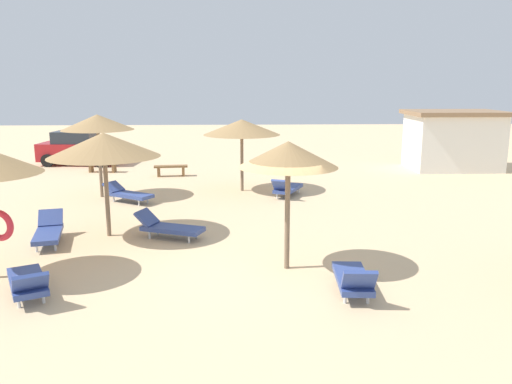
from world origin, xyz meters
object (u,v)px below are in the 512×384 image
at_px(parasol_0, 104,145).
at_px(lounger_1, 28,282).
at_px(parasol_3, 242,127).
at_px(parasol_5, 288,155).
at_px(lounger_5, 353,279).
at_px(parked_car, 79,149).
at_px(lounger_3, 287,188).
at_px(parasol_2, 97,123).
at_px(lounger_6, 49,231).
at_px(bench_1, 102,165).
at_px(lounger_2, 127,194).
at_px(lounger_0, 168,227).
at_px(bench_0, 171,169).
at_px(beach_cabana, 453,140).

bearing_deg(parasol_0, lounger_1, -98.40).
distance_m(parasol_3, parasol_5, 8.74).
xyz_separation_m(parasol_3, lounger_5, (2.10, -10.23, -2.16)).
bearing_deg(parasol_3, parasol_5, -84.05).
xyz_separation_m(lounger_1, parked_car, (-3.86, 17.00, 0.50)).
bearing_deg(lounger_3, parked_car, 141.12).
height_order(parasol_3, lounger_3, parasol_3).
distance_m(parasol_2, parked_car, 8.58).
distance_m(lounger_5, lounger_6, 8.24).
bearing_deg(lounger_3, lounger_6, -142.07).
bearing_deg(lounger_1, bench_1, 98.22).
bearing_deg(lounger_2, lounger_1, -92.17).
height_order(lounger_3, bench_1, lounger_3).
bearing_deg(lounger_3, lounger_2, -173.20).
bearing_deg(lounger_0, bench_0, 96.33).
bearing_deg(bench_0, lounger_1, -95.33).
height_order(parasol_2, beach_cabana, parasol_2).
bearing_deg(lounger_2, lounger_0, -65.74).
xyz_separation_m(lounger_0, parked_car, (-6.16, 13.12, 0.50)).
bearing_deg(bench_0, parasol_0, -93.92).
height_order(parasol_3, bench_1, parasol_3).
height_order(lounger_0, lounger_2, lounger_0).
distance_m(lounger_2, lounger_6, 4.84).
xyz_separation_m(parasol_0, lounger_6, (-1.45, -0.59, -2.23)).
height_order(parasol_3, parked_car, parasol_3).
distance_m(parasol_0, lounger_3, 7.61).
relative_size(parked_car, beach_cabana, 0.93).
height_order(parasol_2, lounger_0, parasol_2).
bearing_deg(lounger_5, lounger_1, 179.00).
relative_size(bench_1, parked_car, 0.37).
xyz_separation_m(parasol_5, beach_cabana, (9.41, 13.40, -1.20)).
relative_size(parasol_5, lounger_0, 1.48).
xyz_separation_m(parasol_0, lounger_2, (-0.30, 4.11, -2.23)).
distance_m(lounger_6, parked_car, 13.75).
distance_m(parasol_2, lounger_2, 2.85).
xyz_separation_m(parasol_3, bench_1, (-6.53, 4.46, -2.14)).
height_order(lounger_2, bench_1, lounger_2).
height_order(lounger_3, lounger_6, lounger_3).
bearing_deg(lounger_5, parked_car, 121.24).
relative_size(lounger_6, parked_car, 0.48).
height_order(parasol_0, parked_car, parasol_0).
height_order(lounger_1, bench_0, lounger_1).
bearing_deg(bench_0, lounger_0, -83.67).
xyz_separation_m(parasol_0, lounger_1, (-0.62, -4.19, -2.22)).
height_order(lounger_2, beach_cabana, beach_cabana).
distance_m(parasol_5, lounger_0, 4.54).
bearing_deg(lounger_0, parked_car, 115.15).
distance_m(lounger_3, bench_0, 6.54).
bearing_deg(lounger_1, parasol_0, 81.60).
bearing_deg(parasol_5, lounger_2, 126.10).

